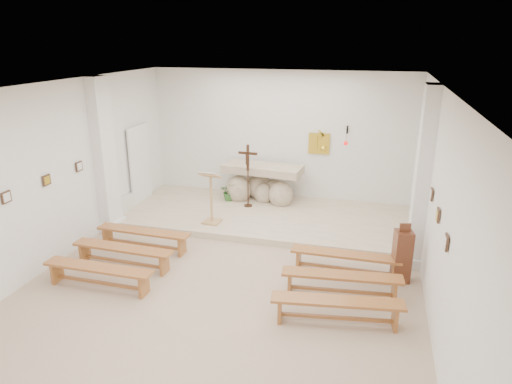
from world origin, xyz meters
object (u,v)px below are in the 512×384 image
(crucifix_stand, at_px, (248,171))
(bench_left_third, at_px, (99,272))
(bench_right_second, at_px, (342,280))
(bench_left_second, at_px, (123,252))
(bench_right_front, at_px, (345,258))
(lectern, at_px, (211,197))
(bench_left_front, at_px, (144,235))
(altar, at_px, (261,186))
(donation_pedestal, at_px, (402,256))
(bench_right_third, at_px, (337,306))

(crucifix_stand, relative_size, bench_left_third, 0.79)
(bench_right_second, bearing_deg, bench_left_second, 174.34)
(crucifix_stand, relative_size, bench_right_front, 0.79)
(lectern, bearing_deg, bench_left_front, -121.37)
(bench_right_front, bearing_deg, altar, 127.63)
(bench_right_second, bearing_deg, altar, 115.51)
(bench_right_second, bearing_deg, bench_right_front, 84.34)
(lectern, xyz_separation_m, donation_pedestal, (4.19, -1.39, -0.28))
(bench_right_third, bearing_deg, crucifix_stand, 113.63)
(bench_right_second, bearing_deg, lectern, 139.41)
(donation_pedestal, bearing_deg, bench_left_third, -175.39)
(bench_left_front, distance_m, bench_left_second, 0.83)
(bench_left_front, distance_m, bench_right_second, 4.27)
(donation_pedestal, bearing_deg, bench_left_second, 176.01)
(donation_pedestal, relative_size, bench_right_third, 0.55)
(altar, relative_size, bench_right_front, 1.04)
(lectern, distance_m, bench_left_second, 2.49)
(bench_right_second, relative_size, bench_right_third, 1.00)
(bench_left_front, bearing_deg, lectern, 56.37)
(lectern, xyz_separation_m, bench_right_front, (3.19, -1.40, -0.46))
(bench_left_second, bearing_deg, bench_left_third, -87.81)
(donation_pedestal, relative_size, bench_right_front, 0.55)
(donation_pedestal, bearing_deg, bench_left_front, 166.98)
(crucifix_stand, xyz_separation_m, bench_right_second, (2.67, -3.52, -0.76))
(crucifix_stand, xyz_separation_m, bench_left_front, (-1.53, -2.69, -0.76))
(crucifix_stand, relative_size, bench_right_second, 0.78)
(altar, relative_size, lectern, 1.67)
(altar, bearing_deg, bench_left_third, -103.72)
(bench_left_second, bearing_deg, bench_left_front, 92.19)
(donation_pedestal, bearing_deg, bench_right_third, -134.21)
(lectern, bearing_deg, bench_left_third, -103.93)
(donation_pedestal, bearing_deg, bench_right_second, -153.21)
(bench_left_front, bearing_deg, bench_left_second, -87.99)
(altar, distance_m, bench_left_second, 4.41)
(altar, bearing_deg, lectern, -106.18)
(bench_right_second, height_order, bench_left_third, same)
(bench_right_front, distance_m, bench_right_second, 0.83)
(bench_right_second, relative_size, bench_left_third, 1.01)
(altar, distance_m, lectern, 1.98)
(donation_pedestal, height_order, bench_right_front, donation_pedestal)
(bench_right_front, distance_m, bench_left_second, 4.27)
(bench_left_third, bearing_deg, donation_pedestal, 18.57)
(bench_right_front, bearing_deg, bench_left_second, -168.46)
(altar, relative_size, bench_right_second, 1.03)
(bench_right_front, relative_size, bench_left_second, 1.00)
(bench_right_front, bearing_deg, bench_left_front, -179.61)
(bench_left_front, relative_size, bench_left_second, 1.00)
(donation_pedestal, relative_size, bench_left_front, 0.55)
(donation_pedestal, bearing_deg, bench_right_front, 167.63)
(bench_right_third, bearing_deg, donation_pedestal, 51.04)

